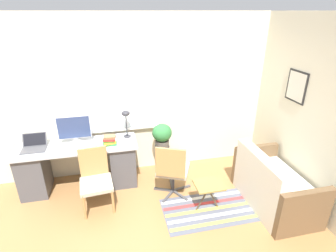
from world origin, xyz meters
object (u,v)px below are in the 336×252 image
desk_lamp (126,116)px  folding_stool (209,187)px  couch_loveseat (273,187)px  desk_chair_wooden (96,178)px  plant_stand (162,149)px  laptop (34,146)px  mouse (96,146)px  book_stack (110,140)px  potted_plant (162,134)px  keyboard (77,148)px  office_chair_swivel (172,169)px  monitor (74,129)px

desk_lamp → folding_stool: (1.04, -1.13, -0.73)m
couch_loveseat → desk_chair_wooden: bearing=77.4°
desk_chair_wooden → plant_stand: size_ratio=1.58×
laptop → desk_lamp: (1.42, 0.12, 0.32)m
couch_loveseat → folding_stool: (-0.97, 0.11, 0.09)m
mouse → folding_stool: size_ratio=0.13×
book_stack → couch_loveseat: bearing=-23.6°
plant_stand → potted_plant: bearing=0.0°
keyboard → book_stack: bearing=1.6°
office_chair_swivel → couch_loveseat: size_ratio=0.70×
couch_loveseat → desk_lamp: bearing=58.4°
couch_loveseat → plant_stand: (-1.44, 1.16, 0.19)m
book_stack → couch_loveseat: 2.57m
folding_stool → keyboard: bearing=154.1°
office_chair_swivel → potted_plant: 0.70m
keyboard → folding_stool: size_ratio=0.99×
keyboard → mouse: (0.28, -0.02, 0.01)m
desk_chair_wooden → folding_stool: (1.57, -0.47, -0.07)m
laptop → book_stack: bearing=-6.1°
keyboard → desk_chair_wooden: bearing=-59.2°
keyboard → book_stack: book_stack is taller
laptop → book_stack: (1.13, -0.12, 0.03)m
mouse → potted_plant: potted_plant is taller
desk_chair_wooden → couch_loveseat: bearing=-17.8°
couch_loveseat → book_stack: bearing=66.4°
monitor → couch_loveseat: 3.15m
laptop → mouse: (0.91, -0.15, -0.03)m
desk_chair_wooden → couch_loveseat: desk_chair_wooden is taller
mouse → folding_stool: bearing=-29.3°
laptop → desk_chair_wooden: 1.10m
desk_chair_wooden → potted_plant: (1.11, 0.59, 0.32)m
mouse → potted_plant: 1.10m
mouse → couch_loveseat: size_ratio=0.04×
desk_lamp → couch_loveseat: 2.51m
mouse → desk_lamp: 0.67m
monitor → desk_chair_wooden: (0.28, -0.63, -0.54)m
mouse → desk_chair_wooden: bearing=-93.7°
book_stack → desk_chair_wooden: (-0.24, -0.43, -0.38)m
monitor → keyboard: monitor is taller
plant_stand → potted_plant: (0.00, 0.00, 0.29)m
office_chair_swivel → mouse: bearing=2.3°
potted_plant → office_chair_swivel: bearing=-87.2°
monitor → desk_lamp: bearing=2.8°
plant_stand → folding_stool: size_ratio=1.28×
potted_plant → mouse: bearing=-170.4°
keyboard → desk_lamp: 0.90m
office_chair_swivel → couch_loveseat: (1.41, -0.53, -0.17)m
mouse → keyboard: bearing=176.6°
book_stack → folding_stool: size_ratio=0.50×
folding_stool → couch_loveseat: bearing=-6.3°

